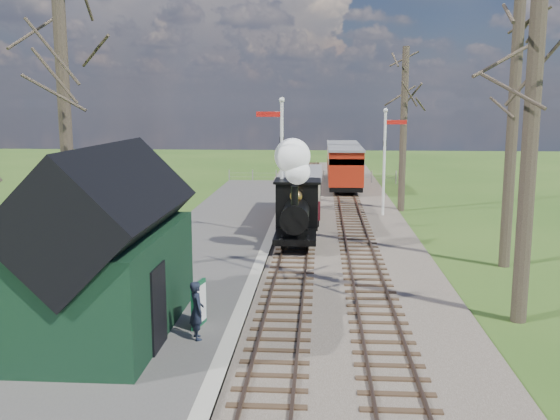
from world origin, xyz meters
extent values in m
ellipsoid|color=#385B23|center=(-25.00, 60.00, -14.76)|extent=(57.60, 36.00, 16.20)
ellipsoid|color=#385B23|center=(10.00, 65.00, -18.04)|extent=(70.40, 44.00, 19.80)
ellipsoid|color=#385B23|center=(-8.00, 70.00, -16.40)|extent=(64.00, 40.00, 18.00)
cube|color=brown|center=(1.30, 22.00, 0.05)|extent=(8.00, 60.00, 0.10)
cube|color=brown|center=(-0.50, 22.00, 0.14)|extent=(0.07, 60.00, 0.12)
cube|color=brown|center=(0.50, 22.00, 0.14)|extent=(0.07, 60.00, 0.12)
cube|color=#38281C|center=(0.00, 22.00, 0.10)|extent=(1.60, 60.00, 0.09)
cube|color=brown|center=(2.10, 22.00, 0.14)|extent=(0.07, 60.00, 0.12)
cube|color=brown|center=(3.10, 22.00, 0.14)|extent=(0.07, 60.00, 0.12)
cube|color=#38281C|center=(2.60, 22.00, 0.10)|extent=(1.60, 60.00, 0.09)
cube|color=#474442|center=(-3.50, 14.00, 0.10)|extent=(5.00, 44.00, 0.20)
cube|color=#B2AD9E|center=(-1.20, 14.00, 0.10)|extent=(0.40, 44.00, 0.21)
cube|color=black|center=(-4.30, 4.00, 1.50)|extent=(3.00, 6.00, 2.60)
cube|color=black|center=(-4.30, 4.00, 3.35)|extent=(3.25, 6.30, 3.25)
cube|color=black|center=(-2.78, 3.00, 1.20)|extent=(0.06, 1.20, 2.00)
cylinder|color=silver|center=(-0.70, 16.00, 3.00)|extent=(0.14, 0.14, 6.00)
sphere|color=silver|center=(-0.70, 16.00, 6.10)|extent=(0.24, 0.24, 0.24)
cube|color=#B7140F|center=(-1.25, 16.00, 5.50)|extent=(1.10, 0.08, 0.22)
cube|color=black|center=(-0.70, 16.00, 4.40)|extent=(0.18, 0.06, 0.30)
cylinder|color=silver|center=(4.30, 22.00, 2.75)|extent=(0.14, 0.14, 5.50)
sphere|color=silver|center=(4.30, 22.00, 5.60)|extent=(0.24, 0.24, 0.24)
cube|color=#B7140F|center=(4.85, 22.00, 5.00)|extent=(1.10, 0.08, 0.22)
cube|color=black|center=(4.30, 22.00, 3.90)|extent=(0.18, 0.06, 0.30)
cylinder|color=#382D23|center=(-7.30, 9.00, 5.50)|extent=(0.41, 0.41, 11.00)
cylinder|color=#382D23|center=(6.50, 6.00, 6.00)|extent=(0.42, 0.42, 12.00)
cylinder|color=#382D23|center=(7.80, 12.00, 5.00)|extent=(0.40, 0.40, 10.00)
cylinder|color=#382D23|center=(5.50, 24.00, 4.50)|extent=(0.39, 0.39, 9.00)
cube|color=slate|center=(0.30, 36.00, 0.75)|extent=(12.60, 0.02, 0.01)
cube|color=slate|center=(0.30, 36.00, 0.45)|extent=(12.60, 0.02, 0.02)
cylinder|color=slate|center=(0.30, 36.00, 0.50)|extent=(0.08, 0.08, 1.00)
cube|color=black|center=(0.00, 14.47, 0.65)|extent=(1.68, 3.96, 0.25)
cylinder|color=black|center=(0.00, 13.88, 1.54)|extent=(1.09, 2.57, 1.09)
cube|color=black|center=(0.00, 15.66, 1.64)|extent=(1.78, 1.58, 1.98)
cylinder|color=black|center=(0.00, 12.89, 2.43)|extent=(0.28, 0.28, 0.79)
sphere|color=gold|center=(0.00, 14.17, 2.23)|extent=(0.51, 0.51, 0.51)
sphere|color=white|center=(0.10, 12.89, 3.37)|extent=(0.99, 0.99, 0.99)
sphere|color=white|center=(-0.10, 12.98, 3.96)|extent=(1.39, 1.39, 1.39)
cylinder|color=black|center=(-0.50, 13.28, 0.52)|extent=(0.10, 0.63, 0.63)
cylinder|color=black|center=(0.50, 13.28, 0.52)|extent=(0.10, 0.63, 0.63)
cube|color=black|center=(0.00, 20.47, 0.55)|extent=(1.88, 6.93, 0.30)
cube|color=#54131A|center=(0.00, 20.47, 1.14)|extent=(1.98, 6.93, 0.89)
cube|color=beige|center=(0.00, 20.47, 2.03)|extent=(1.98, 6.93, 0.89)
cube|color=slate|center=(0.00, 20.47, 2.53)|extent=(2.08, 7.13, 0.12)
cube|color=black|center=(2.60, 31.17, 0.59)|extent=(2.12, 5.57, 0.33)
cube|color=maroon|center=(2.60, 31.17, 1.26)|extent=(2.23, 5.57, 1.00)
cube|color=beige|center=(2.60, 31.17, 2.26)|extent=(2.23, 5.57, 1.00)
cube|color=slate|center=(2.60, 31.17, 2.82)|extent=(2.34, 5.80, 0.13)
cube|color=black|center=(2.60, 36.67, 0.59)|extent=(2.12, 5.57, 0.33)
cube|color=maroon|center=(2.60, 36.67, 1.26)|extent=(2.23, 5.57, 1.00)
cube|color=beige|center=(2.60, 36.67, 2.26)|extent=(2.23, 5.57, 1.00)
cube|color=slate|center=(2.60, 36.67, 2.82)|extent=(2.34, 5.80, 0.13)
cube|color=#104C2B|center=(-2.13, 4.50, 0.80)|extent=(0.25, 0.82, 1.20)
cube|color=silver|center=(-2.08, 4.49, 0.80)|extent=(0.17, 0.70, 0.98)
cube|color=#472D19|center=(-3.30, 3.50, 0.41)|extent=(0.74, 1.31, 0.05)
cube|color=#472D19|center=(-3.46, 3.45, 0.65)|extent=(0.44, 1.21, 0.54)
cube|color=#472D19|center=(-3.17, 2.95, 0.29)|extent=(0.05, 0.05, 0.18)
cube|color=#472D19|center=(-3.44, 4.04, 0.29)|extent=(0.05, 0.05, 0.18)
imported|color=black|center=(-2.00, 3.63, 0.93)|extent=(0.53, 0.63, 1.47)
camera|label=1|loc=(1.02, -10.88, 5.94)|focal=40.00mm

